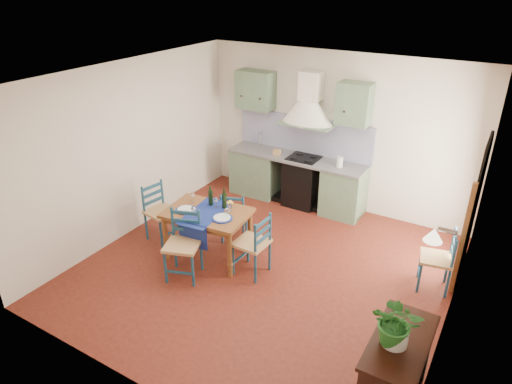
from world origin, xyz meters
TOP-DOWN VIEW (x-y plane):
  - floor at (0.00, 0.00)m, footprint 5.00×5.00m
  - back_wall at (-0.47, 2.29)m, footprint 5.00×0.96m
  - right_wall at (2.50, 0.28)m, footprint 0.26×5.00m
  - left_wall at (-2.50, 0.00)m, footprint 0.04×5.00m
  - ceiling at (0.00, 0.00)m, footprint 5.00×5.00m
  - dining_table at (-0.91, -0.14)m, footprint 1.30×1.00m
  - chair_near at (-0.92, -0.70)m, footprint 0.60×0.60m
  - chair_far at (-0.85, 0.47)m, footprint 0.53×0.53m
  - chair_left at (-1.88, -0.10)m, footprint 0.51×0.51m
  - chair_right at (-0.10, -0.16)m, footprint 0.46×0.46m
  - chair_spare at (2.23, 0.83)m, footprint 0.49×0.49m
  - sideboard at (2.26, -1.46)m, footprint 0.50×1.05m
  - potted_plant at (2.21, -1.53)m, footprint 0.49×0.44m

SIDE VIEW (x-z plane):
  - floor at x=0.00m, z-range 0.00..0.00m
  - chair_far at x=-0.85m, z-range 0.01..0.88m
  - chair_spare at x=2.23m, z-range 0.02..0.91m
  - chair_left at x=-1.88m, z-range 0.02..0.97m
  - chair_right at x=-0.10m, z-range 0.02..0.97m
  - sideboard at x=2.26m, z-range 0.04..0.98m
  - chair_near at x=-0.92m, z-range 0.02..1.02m
  - dining_table at x=-0.91m, z-range 0.14..1.24m
  - back_wall at x=-0.47m, z-range -0.35..2.45m
  - potted_plant at x=2.21m, z-range 0.94..1.42m
  - right_wall at x=2.50m, z-range -0.06..2.74m
  - left_wall at x=-2.50m, z-range 0.00..2.80m
  - ceiling at x=0.00m, z-range 2.80..2.81m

